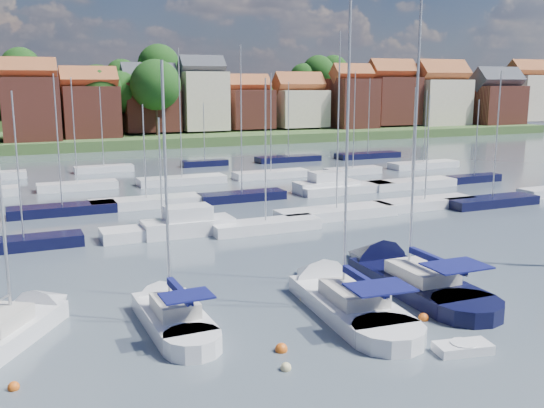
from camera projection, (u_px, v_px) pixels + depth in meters
name	position (u px, v px, depth m)	size (l,w,h in m)	color
ground	(184.00, 189.00, 67.00)	(260.00, 260.00, 0.00)	#404C56
sailboat_left	(167.00, 312.00, 29.97)	(2.79, 9.97, 13.57)	silver
sailboat_centre	(334.00, 295.00, 32.48)	(4.42, 13.05, 17.35)	silver
sailboat_navy	(395.00, 273.00, 36.13)	(3.97, 13.91, 19.04)	black
sailboat_far	(20.00, 325.00, 28.47)	(7.75, 9.83, 13.37)	silver
tender	(463.00, 348.00, 26.27)	(2.62, 1.56, 0.53)	silver
buoy_a	(14.00, 389.00, 23.11)	(0.44, 0.44, 0.44)	#D85914
buoy_b	(286.00, 370.00, 24.68)	(0.45, 0.45, 0.45)	beige
buoy_c	(281.00, 351.00, 26.40)	(0.55, 0.55, 0.55)	#D85914
buoy_d	(423.00, 320.00, 29.92)	(0.51, 0.51, 0.51)	#D85914
buoy_e	(417.00, 260.00, 40.00)	(0.44, 0.44, 0.44)	beige
buoy_g	(305.00, 300.00, 32.65)	(0.54, 0.54, 0.54)	beige
marina_field	(215.00, 191.00, 63.32)	(79.62, 41.41, 15.93)	silver
far_shore_town	(91.00, 112.00, 150.15)	(212.46, 90.00, 22.27)	#3C562B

